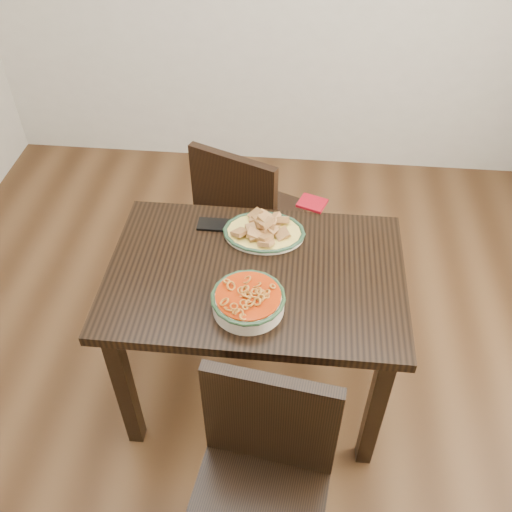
# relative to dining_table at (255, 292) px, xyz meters

# --- Properties ---
(floor) EXTENTS (3.50, 3.50, 0.00)m
(floor) POSITION_rel_dining_table_xyz_m (-0.08, 0.11, -0.64)
(floor) COLOR #3B2412
(floor) RESTS_ON ground
(dining_table) EXTENTS (1.10, 0.73, 0.75)m
(dining_table) POSITION_rel_dining_table_xyz_m (0.00, 0.00, 0.00)
(dining_table) COLOR black
(dining_table) RESTS_ON ground
(chair_far) EXTENTS (0.55, 0.55, 0.89)m
(chair_far) POSITION_rel_dining_table_xyz_m (-0.11, 0.63, -0.14)
(chair_far) COLOR black
(chair_far) RESTS_ON ground
(chair_near) EXTENTS (0.47, 0.47, 0.89)m
(chair_near) POSITION_rel_dining_table_xyz_m (0.09, -0.66, -0.14)
(chair_near) COLOR black
(chair_near) RESTS_ON ground
(fish_plate) EXTENTS (0.31, 0.25, 0.11)m
(fish_plate) POSITION_rel_dining_table_xyz_m (0.01, 0.21, 0.15)
(fish_plate) COLOR beige
(fish_plate) RESTS_ON dining_table
(noodle_bowl) EXTENTS (0.26, 0.26, 0.08)m
(noodle_bowl) POSITION_rel_dining_table_xyz_m (-0.01, -0.18, 0.15)
(noodle_bowl) COLOR beige
(noodle_bowl) RESTS_ON dining_table
(smartphone) EXTENTS (0.14, 0.07, 0.01)m
(smartphone) POSITION_rel_dining_table_xyz_m (-0.19, 0.24, 0.12)
(smartphone) COLOR black
(smartphone) RESTS_ON dining_table
(napkin) EXTENTS (0.14, 0.12, 0.01)m
(napkin) POSITION_rel_dining_table_xyz_m (0.20, 0.42, 0.12)
(napkin) COLOR maroon
(napkin) RESTS_ON dining_table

